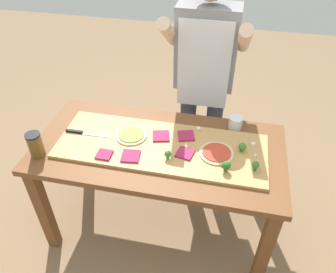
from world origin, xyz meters
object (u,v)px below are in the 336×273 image
pizza_whole_pesto_green (131,135)px  cheese_crumble_b (253,145)px  cook_center (204,72)px  chefs_knife (81,132)px  sauce_jar (35,145)px  pizza_slice_near_left (186,136)px  prep_table (159,160)px  pizza_whole_tomato_red (217,153)px  pizza_slice_center (185,153)px  broccoli_floret_back_right (226,166)px  broccoli_floret_back_left (168,154)px  pizza_slice_near_right (161,136)px  cheese_crumble_a (198,129)px  flour_cup (235,123)px  broccoli_floret_center_left (242,147)px  broccoli_floret_back_mid (255,165)px  cheese_crumble_c (255,156)px  pizza_slice_far_left (104,155)px  pizza_slice_far_right (131,156)px

pizza_whole_pesto_green → cheese_crumble_b: cheese_crumble_b is taller
cheese_crumble_b → cook_center: cook_center is taller
chefs_knife → sauce_jar: size_ratio=1.78×
pizza_whole_pesto_green → sauce_jar: 0.56m
pizza_slice_near_left → sauce_jar: bearing=-158.5°
prep_table → cheese_crumble_b: cheese_crumble_b is taller
prep_table → pizza_whole_tomato_red: size_ratio=7.53×
pizza_slice_center → broccoli_floret_back_right: (0.24, -0.09, 0.03)m
broccoli_floret_back_left → pizza_slice_near_right: bearing=113.7°
cheese_crumble_a → flour_cup: 0.25m
cheese_crumble_b → cook_center: 0.63m
pizza_slice_near_left → broccoli_floret_center_left: size_ratio=1.67×
pizza_whole_pesto_green → broccoli_floret_back_mid: (0.75, -0.14, 0.03)m
pizza_whole_tomato_red → flour_cup: 0.31m
pizza_slice_center → cheese_crumble_c: size_ratio=6.92×
pizza_whole_tomato_red → cook_center: (-0.16, 0.59, 0.20)m
pizza_whole_tomato_red → pizza_slice_near_left: 0.23m
broccoli_floret_back_mid → flour_cup: size_ratio=0.69×
prep_table → pizza_slice_near_right: (0.00, 0.07, 0.14)m
prep_table → cheese_crumble_c: size_ratio=110.00×
cheese_crumble_b → cheese_crumble_c: bearing=-81.2°
broccoli_floret_back_left → cheese_crumble_a: 0.32m
cheese_crumble_a → sauce_jar: sauce_jar is taller
pizza_whole_pesto_green → pizza_slice_far_left: size_ratio=2.29×
pizza_whole_tomato_red → pizza_slice_near_right: size_ratio=1.98×
pizza_slice_far_right → cheese_crumble_b: 0.73m
pizza_slice_near_left → cheese_crumble_a: bearing=49.1°
cheese_crumble_a → pizza_slice_center: bearing=-100.9°
pizza_slice_near_right → cheese_crumble_b: 0.56m
pizza_whole_tomato_red → flour_cup: (0.09, 0.30, 0.01)m
pizza_slice_near_right → sauce_jar: size_ratio=0.65×
prep_table → pizza_slice_center: 0.23m
cheese_crumble_c → flour_cup: size_ratio=0.16×
chefs_knife → broccoli_floret_back_left: (0.58, -0.11, 0.03)m
broccoli_floret_center_left → cheese_crumble_c: broccoli_floret_center_left is taller
broccoli_floret_back_mid → cook_center: cook_center is taller
pizza_slice_center → broccoli_floret_center_left: broccoli_floret_center_left is taller
sauce_jar → cook_center: bearing=42.3°
cheese_crumble_a → sauce_jar: (-0.89, -0.40, 0.05)m
pizza_slice_near_left → flour_cup: 0.34m
prep_table → broccoli_floret_back_mid: (0.57, -0.10, 0.17)m
pizza_slice_far_left → broccoli_floret_back_left: 0.37m
cheese_crumble_c → pizza_slice_far_right: bearing=-167.8°
pizza_slice_near_right → cheese_crumble_a: size_ratio=4.90×
pizza_slice_center → broccoli_floret_back_left: size_ratio=1.69×
cheese_crumble_c → cook_center: size_ratio=0.01×
pizza_slice_far_right → broccoli_floret_back_mid: size_ratio=1.72×
pizza_slice_near_left → broccoli_floret_back_mid: broccoli_floret_back_mid is taller
pizza_slice_near_left → pizza_slice_near_right: bearing=-166.7°
pizza_slice_near_right → sauce_jar: 0.74m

